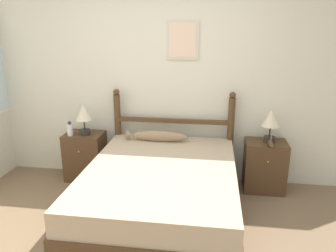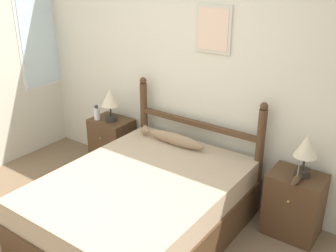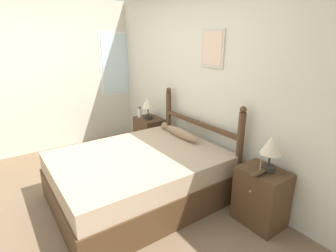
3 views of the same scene
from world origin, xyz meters
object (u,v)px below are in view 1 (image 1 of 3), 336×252
at_px(table_lamp_left, 84,115).
at_px(fish_pillow, 157,136).
at_px(nightstand_right, 264,166).
at_px(table_lamp_right, 271,121).
at_px(nightstand_left, 85,156).
at_px(bed, 161,194).
at_px(model_boat, 271,143).
at_px(bottle, 70,129).

xyz_separation_m(table_lamp_left, fish_pillow, (0.93, -0.05, -0.22)).
xyz_separation_m(nightstand_right, table_lamp_right, (0.03, 0.02, 0.57)).
relative_size(nightstand_left, table_lamp_left, 1.59).
relative_size(nightstand_left, fish_pillow, 0.82).
bearing_deg(fish_pillow, table_lamp_right, 4.26).
xyz_separation_m(bed, table_lamp_right, (1.16, 0.84, 0.58)).
bearing_deg(nightstand_right, nightstand_left, 180.00).
xyz_separation_m(nightstand_right, model_boat, (0.03, -0.12, 0.34)).
distance_m(table_lamp_right, bottle, 2.44).
relative_size(nightstand_left, table_lamp_right, 1.59).
distance_m(bed, model_boat, 1.40).
height_order(nightstand_left, table_lamp_right, table_lamp_right).
bearing_deg(table_lamp_right, bottle, -177.41).
bearing_deg(model_boat, fish_pillow, 178.54).
relative_size(bottle, fish_pillow, 0.25).
distance_m(table_lamp_left, table_lamp_right, 2.27).
relative_size(table_lamp_right, bottle, 2.10).
distance_m(bed, fish_pillow, 0.85).
xyz_separation_m(nightstand_right, table_lamp_left, (-2.24, -0.03, 0.57)).
height_order(nightstand_right, table_lamp_right, table_lamp_right).
relative_size(model_boat, fish_pillow, 0.33).
bearing_deg(bed, bottle, 150.02).
height_order(bed, table_lamp_left, table_lamp_left).
xyz_separation_m(bed, model_boat, (1.16, 0.71, 0.35)).
height_order(bed, nightstand_left, nightstand_left).
bearing_deg(fish_pillow, table_lamp_left, 176.71).
bearing_deg(bed, fish_pillow, 103.14).
xyz_separation_m(nightstand_left, model_boat, (2.30, -0.12, 0.34)).
bearing_deg(bed, nightstand_right, 36.01).
relative_size(nightstand_right, table_lamp_left, 1.59).
height_order(table_lamp_right, model_boat, table_lamp_right).
xyz_separation_m(bed, table_lamp_left, (-1.10, 0.80, 0.58)).
bearing_deg(nightstand_left, table_lamp_left, -42.16).
xyz_separation_m(table_lamp_right, fish_pillow, (-1.34, -0.10, -0.22)).
height_order(bed, nightstand_right, nightstand_right).
bearing_deg(table_lamp_left, nightstand_left, 137.84).
bearing_deg(nightstand_left, nightstand_right, 0.00).
distance_m(nightstand_left, nightstand_right, 2.27).
distance_m(bed, table_lamp_left, 1.48).
bearing_deg(fish_pillow, model_boat, -1.46).
xyz_separation_m(model_boat, fish_pillow, (-1.33, 0.03, 0.01)).
xyz_separation_m(nightstand_right, fish_pillow, (-1.31, -0.08, 0.35)).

